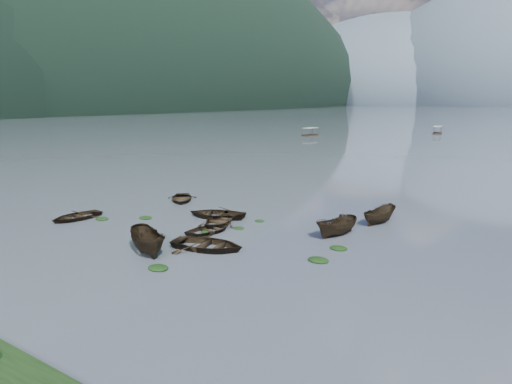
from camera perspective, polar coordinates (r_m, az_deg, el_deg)
The scene contains 23 objects.
ground_plane at distance 29.99m, azimuth -12.97°, elevation -7.57°, with size 2400.00×2400.00×0.00m, color #4B535E.
left_ridge_far at distance 568.75m, azimuth -28.35°, elevation 9.18°, with size 560.00×1400.00×380.00m, color black.
haze_mtn_a at distance 961.24m, azimuth 17.08°, elevation 10.44°, with size 520.00×520.00×280.00m, color #475666.
haze_mtn_b at distance 922.84m, azimuth 29.19°, elevation 9.48°, with size 520.00×520.00×340.00m, color #475666.
rowboat_0 at distance 40.28m, azimuth -21.55°, elevation -3.18°, with size 3.01×4.22×0.87m, color black.
rowboat_1 at distance 34.06m, azimuth -5.77°, elevation -5.01°, with size 2.76×3.86×0.80m, color black.
rowboat_2 at distance 30.29m, azimuth -13.27°, elevation -7.39°, with size 1.75×4.65×1.80m, color black.
rowboat_3 at distance 36.48m, azimuth -4.45°, elevation -3.87°, with size 2.95×4.13×0.85m, color black.
rowboat_4 at distance 30.31m, azimuth -6.08°, elevation -7.13°, with size 3.54×4.95×1.03m, color black.
rowboat_5 at distance 33.57m, azimuth 10.05°, elevation -5.38°, with size 1.55×4.12×1.59m, color black.
rowboat_6 at distance 44.73m, azimuth -9.29°, elevation -1.11°, with size 3.00×4.20×0.87m, color black.
rowboat_7 at distance 38.21m, azimuth -4.90°, elevation -3.17°, with size 3.42×4.79×0.99m, color black.
rowboat_8 at distance 37.69m, azimuth 15.13°, elevation -3.74°, with size 1.46×3.89×1.50m, color black.
weed_clump_0 at distance 39.40m, azimuth -18.67°, elevation -3.29°, with size 1.13×0.92×0.25m, color black.
weed_clump_1 at distance 33.94m, azimuth -6.17°, elevation -5.08°, with size 0.96×0.76×0.21m, color black.
weed_clump_2 at distance 27.38m, azimuth -12.14°, elevation -9.40°, with size 1.30×1.04×0.28m, color black.
weed_clump_3 at distance 36.80m, azimuth 0.46°, elevation -3.70°, with size 0.82×0.69×0.18m, color black.
weed_clump_4 at distance 28.27m, azimuth 7.80°, elevation -8.57°, with size 1.32×1.05×0.27m, color black.
weed_clump_5 at distance 38.79m, azimuth -13.63°, elevation -3.23°, with size 1.14×0.92×0.24m, color black.
weed_clump_6 at distance 34.80m, azimuth -2.19°, elevation -4.60°, with size 0.92×0.76×0.19m, color black.
weed_clump_7 at distance 30.64m, azimuth 10.28°, elevation -7.05°, with size 1.18×0.94×0.26m, color black.
pontoon_left at distance 125.78m, azimuth 6.80°, elevation 7.03°, with size 2.17×5.21×2.00m, color black, non-canonical shape.
pontoon_centre at distance 141.78m, azimuth 21.72°, elevation 6.80°, with size 2.19×5.27×2.02m, color black, non-canonical shape.
Camera 1 is at (20.89, -19.23, 9.65)m, focal length 32.00 mm.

